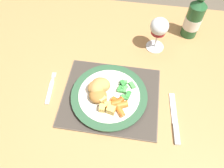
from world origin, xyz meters
name	(u,v)px	position (x,y,z in m)	size (l,w,h in m)	color
ground_plane	(117,143)	(0.00, 0.00, 0.00)	(6.00, 6.00, 0.00)	brown
dining_table	(120,91)	(0.00, 0.00, 0.66)	(1.55, 0.92, 0.74)	#AD7F4C
placemat	(111,97)	(-0.02, -0.08, 0.74)	(0.33, 0.28, 0.01)	brown
dinner_plate	(109,96)	(-0.03, -0.09, 0.76)	(0.26, 0.26, 0.02)	silver
breaded_croquettes	(98,88)	(-0.07, -0.08, 0.79)	(0.09, 0.10, 0.04)	tan
green_beans_pile	(125,88)	(0.02, -0.06, 0.77)	(0.06, 0.08, 0.01)	#338438
glazed_carrots	(118,105)	(0.01, -0.12, 0.78)	(0.07, 0.07, 0.02)	#CC5119
fork	(50,90)	(-0.24, -0.08, 0.74)	(0.03, 0.14, 0.01)	silver
table_knife	(175,122)	(0.20, -0.14, 0.74)	(0.04, 0.19, 0.01)	silver
wine_glass	(159,28)	(0.12, 0.18, 0.84)	(0.07, 0.07, 0.14)	silver
bottle	(194,18)	(0.26, 0.28, 0.83)	(0.07, 0.07, 0.24)	#23562D
roast_potatoes	(105,105)	(-0.03, -0.13, 0.78)	(0.07, 0.07, 0.03)	#E5BC66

